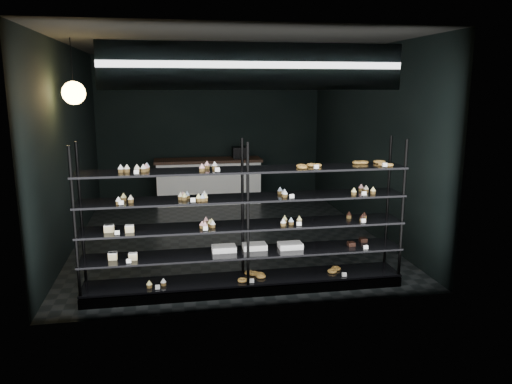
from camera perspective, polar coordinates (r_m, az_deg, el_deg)
room at (r=8.44m, az=-3.52°, el=5.58°), size 5.01×6.01×3.20m
display_shelf at (r=6.25m, az=-1.45°, el=-5.81°), size 4.00×0.50×1.91m
signage at (r=5.49m, az=-0.07°, el=14.19°), size 3.30×0.05×0.50m
pendant_lamp at (r=7.40m, az=-20.11°, el=10.60°), size 0.32×0.32×0.89m
service_counter at (r=11.06m, az=-5.39°, el=1.33°), size 2.33×0.65×1.23m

